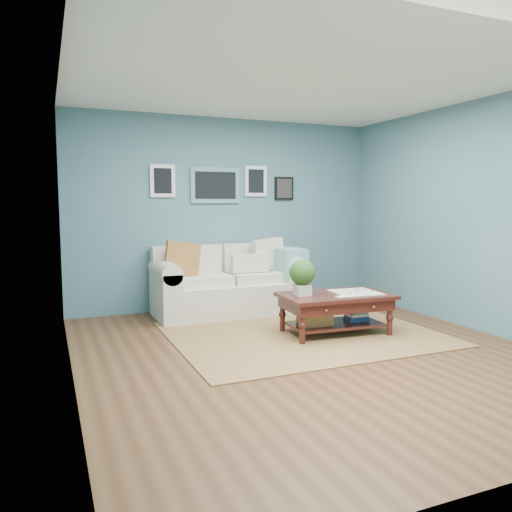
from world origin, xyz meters
TOP-DOWN VIEW (x-y plane):
  - room_shell at (-0.00, 0.06)m, footprint 5.00×5.02m
  - area_rug at (0.25, 0.65)m, footprint 2.95×2.36m
  - loveseat at (-0.09, 2.03)m, footprint 2.01×0.91m
  - coffee_table at (0.54, 0.53)m, footprint 1.29×0.80m

SIDE VIEW (x-z plane):
  - area_rug at x=0.25m, z-range 0.00..0.01m
  - coffee_table at x=0.54m, z-range -0.05..0.82m
  - loveseat at x=-0.09m, z-range -0.10..0.93m
  - room_shell at x=0.00m, z-range 0.01..2.71m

